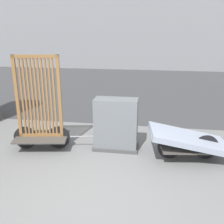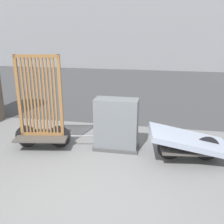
# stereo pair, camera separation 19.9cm
# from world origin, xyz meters

# --- Properties ---
(ground_plane) EXTENTS (60.00, 60.00, 0.00)m
(ground_plane) POSITION_xyz_m (0.00, 0.00, 0.00)
(ground_plane) COLOR slate
(road_strip) EXTENTS (56.00, 10.84, 0.01)m
(road_strip) POSITION_xyz_m (0.00, 9.00, 0.00)
(road_strip) COLOR #424244
(road_strip) RESTS_ON ground_plane
(bike_cart_with_bedframe) EXTENTS (1.94, 0.96, 2.19)m
(bike_cart_with_bedframe) POSITION_xyz_m (-1.67, 1.74, 0.78)
(bike_cart_with_bedframe) COLOR #4C4742
(bike_cart_with_bedframe) RESTS_ON ground_plane
(bike_cart_with_mattress) EXTENTS (2.19, 1.13, 0.70)m
(bike_cart_with_mattress) POSITION_xyz_m (1.68, 1.74, 0.42)
(bike_cart_with_mattress) COLOR #4C4742
(bike_cart_with_mattress) RESTS_ON ground_plane
(utility_cabinet) EXTENTS (1.04, 0.50, 1.22)m
(utility_cabinet) POSITION_xyz_m (0.06, 1.98, 0.57)
(utility_cabinet) COLOR #4C4C4C
(utility_cabinet) RESTS_ON ground_plane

